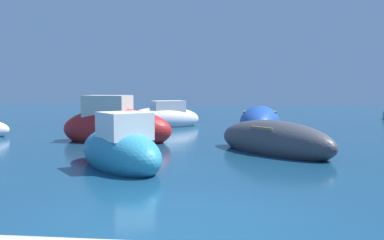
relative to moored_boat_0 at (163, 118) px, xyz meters
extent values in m
plane|color=navy|center=(2.90, -15.19, -0.42)|extent=(80.00, 80.00, 0.00)
ellipsoid|color=white|center=(-0.03, -0.02, -0.07)|extent=(4.16, 3.18, 1.29)
cube|color=white|center=(0.25, 0.14, 0.60)|extent=(1.86, 1.61, 0.56)
ellipsoid|color=#3F3F47|center=(4.89, -8.16, -0.07)|extent=(4.01, 4.27, 1.28)
cube|color=brown|center=(4.89, -8.16, 0.35)|extent=(1.44, 1.42, 0.08)
ellipsoid|color=#B21E1E|center=(-0.63, -6.09, 0.01)|extent=(4.39, 2.29, 1.58)
cube|color=beige|center=(-0.96, -6.05, 0.87)|extent=(1.71, 1.30, 0.78)
ellipsoid|color=#1E479E|center=(4.72, -2.84, 0.00)|extent=(2.04, 4.45, 1.55)
cube|color=brown|center=(4.72, -2.84, 0.51)|extent=(1.44, 0.97, 0.08)
ellipsoid|color=teal|center=(0.89, -10.97, -0.07)|extent=(3.30, 3.57, 1.27)
cube|color=white|center=(1.07, -11.18, 0.63)|extent=(1.54, 1.55, 0.65)
camera|label=1|loc=(3.80, -21.11, 1.56)|focal=39.63mm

